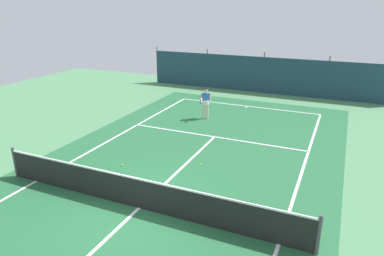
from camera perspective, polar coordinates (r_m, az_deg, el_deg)
The scene contains 8 objects.
ground_plane at distance 10.78m, azimuth -8.57°, elevation -12.78°, with size 36.00×36.00×0.00m, color #4C8456.
court_surface at distance 10.78m, azimuth -8.57°, elevation -12.77°, with size 11.02×26.60×0.01m.
tennis_net at distance 10.52m, azimuth -8.71°, elevation -10.43°, with size 10.12×0.10×1.10m.
back_fence at distance 24.74m, azimuth 11.65°, elevation 7.44°, with size 16.30×0.98×2.70m.
tennis_player at distance 18.17m, azimuth 2.22°, elevation 4.41°, with size 0.56×0.83×1.64m.
tennis_ball_near_player at distance 13.22m, azimuth 1.41°, elevation -5.93°, with size 0.07×0.07×0.07m, color #CCDB33.
tennis_ball_midcourt at distance 13.42m, azimuth -11.35°, elevation -5.93°, with size 0.07×0.07×0.07m, color #CCDB33.
parked_car at distance 25.95m, azimuth 19.96°, elevation 7.61°, with size 2.11×4.25×1.68m.
Camera 1 is at (5.07, -7.58, 5.75)m, focal length 32.72 mm.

